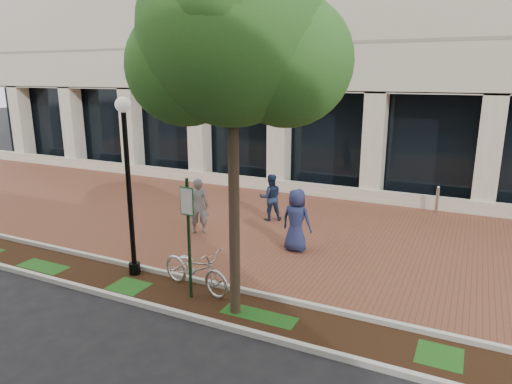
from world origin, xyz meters
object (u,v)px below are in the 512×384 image
at_px(pedestrian_left, 198,206).
at_px(pedestrian_mid, 271,197).
at_px(parking_sign, 188,225).
at_px(pedestrian_right, 296,220).
at_px(street_tree, 235,45).
at_px(lamppost, 128,178).
at_px(locked_bicycle, 196,268).
at_px(bollard, 437,199).

distance_m(pedestrian_left, pedestrian_mid, 2.64).
xyz_separation_m(parking_sign, pedestrian_left, (-2.19, 3.75, -0.83)).
bearing_deg(pedestrian_right, street_tree, 98.42).
bearing_deg(pedestrian_left, parking_sign, 93.37).
distance_m(parking_sign, pedestrian_mid, 6.04).
relative_size(lamppost, locked_bicycle, 2.18).
distance_m(street_tree, pedestrian_left, 6.82).
distance_m(locked_bicycle, pedestrian_right, 3.51).
xyz_separation_m(locked_bicycle, pedestrian_mid, (-0.58, 5.53, 0.28)).
distance_m(street_tree, pedestrian_mid, 7.80).
relative_size(pedestrian_right, bollard, 1.75).
xyz_separation_m(pedestrian_left, bollard, (6.54, 5.47, -0.37)).
bearing_deg(lamppost, locked_bicycle, -1.40).
xyz_separation_m(pedestrian_right, bollard, (3.26, 5.54, -0.38)).
bearing_deg(pedestrian_left, pedestrian_right, 151.87).
bearing_deg(pedestrian_mid, bollard, -179.61).
height_order(parking_sign, pedestrian_mid, parking_sign).
relative_size(lamppost, pedestrian_left, 2.45).
height_order(street_tree, locked_bicycle, street_tree).
bearing_deg(locked_bicycle, bollard, -14.30).
xyz_separation_m(parking_sign, pedestrian_right, (1.09, 3.68, -0.82)).
xyz_separation_m(lamppost, street_tree, (3.21, -0.54, 2.90)).
relative_size(parking_sign, pedestrian_mid, 1.71).
bearing_deg(parking_sign, lamppost, 170.68).
height_order(parking_sign, street_tree, street_tree).
distance_m(parking_sign, lamppost, 2.14).
height_order(lamppost, pedestrian_mid, lamppost).
bearing_deg(pedestrian_left, bollard, -166.99).
distance_m(lamppost, pedestrian_mid, 5.87).
bearing_deg(locked_bicycle, street_tree, -97.51).
bearing_deg(street_tree, parking_sign, 175.56).
distance_m(parking_sign, street_tree, 3.85).
xyz_separation_m(street_tree, pedestrian_left, (-3.44, 3.84, -4.46)).
bearing_deg(pedestrian_right, bollard, -114.45).
relative_size(lamppost, pedestrian_right, 2.43).
relative_size(pedestrian_left, pedestrian_right, 0.99).
bearing_deg(pedestrian_right, pedestrian_left, 4.81).
height_order(lamppost, bollard, lamppost).
xyz_separation_m(pedestrian_mid, bollard, (5.05, 3.28, -0.28)).
xyz_separation_m(lamppost, bollard, (6.31, 8.77, -1.94)).
height_order(lamppost, pedestrian_right, lamppost).
bearing_deg(lamppost, pedestrian_mid, 77.04).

